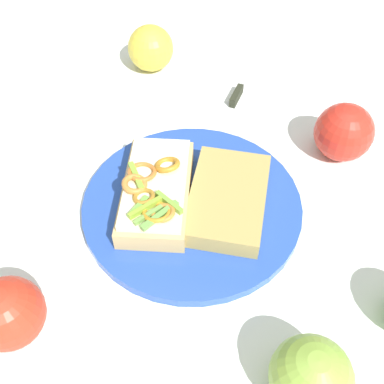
{
  "coord_description": "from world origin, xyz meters",
  "views": [
    {
      "loc": [
        0.04,
        -0.39,
        0.49
      ],
      "look_at": [
        0.0,
        0.0,
        0.03
      ],
      "focal_mm": 43.91,
      "sensor_mm": 36.0,
      "label": 1
    }
  ],
  "objects_px": {
    "apple_0": "(151,48)",
    "apple_1": "(8,313)",
    "sandwich": "(156,191)",
    "bread_slice_side": "(228,197)",
    "apple_3": "(344,132)",
    "plate": "(192,205)",
    "knife": "(239,91)",
    "apple_4": "(311,377)"
  },
  "relations": [
    {
      "from": "apple_0",
      "to": "apple_1",
      "type": "xyz_separation_m",
      "value": [
        -0.07,
        -0.5,
        -0.0
      ]
    },
    {
      "from": "sandwich",
      "to": "bread_slice_side",
      "type": "xyz_separation_m",
      "value": [
        0.09,
        0.01,
        -0.01
      ]
    },
    {
      "from": "apple_1",
      "to": "apple_3",
      "type": "relative_size",
      "value": 0.93
    },
    {
      "from": "sandwich",
      "to": "apple_3",
      "type": "xyz_separation_m",
      "value": [
        0.25,
        0.13,
        0.01
      ]
    },
    {
      "from": "bread_slice_side",
      "to": "apple_3",
      "type": "height_order",
      "value": "apple_3"
    },
    {
      "from": "plate",
      "to": "apple_1",
      "type": "height_order",
      "value": "apple_1"
    },
    {
      "from": "apple_1",
      "to": "apple_3",
      "type": "bearing_deg",
      "value": 40.42
    },
    {
      "from": "sandwich",
      "to": "knife",
      "type": "xyz_separation_m",
      "value": [
        0.1,
        0.26,
        -0.03
      ]
    },
    {
      "from": "plate",
      "to": "apple_0",
      "type": "height_order",
      "value": "apple_0"
    },
    {
      "from": "bread_slice_side",
      "to": "knife",
      "type": "xyz_separation_m",
      "value": [
        0.01,
        0.25,
        -0.02
      ]
    },
    {
      "from": "apple_0",
      "to": "knife",
      "type": "distance_m",
      "value": 0.17
    },
    {
      "from": "plate",
      "to": "knife",
      "type": "bearing_deg",
      "value": 78.54
    },
    {
      "from": "apple_0",
      "to": "plate",
      "type": "bearing_deg",
      "value": -71.18
    },
    {
      "from": "bread_slice_side",
      "to": "knife",
      "type": "distance_m",
      "value": 0.25
    },
    {
      "from": "apple_0",
      "to": "apple_3",
      "type": "relative_size",
      "value": 0.94
    },
    {
      "from": "knife",
      "to": "apple_4",
      "type": "bearing_deg",
      "value": -154.68
    },
    {
      "from": "apple_3",
      "to": "bread_slice_side",
      "type": "bearing_deg",
      "value": -141.16
    },
    {
      "from": "plate",
      "to": "knife",
      "type": "relative_size",
      "value": 2.38
    },
    {
      "from": "knife",
      "to": "plate",
      "type": "bearing_deg",
      "value": -176.42
    },
    {
      "from": "apple_0",
      "to": "apple_1",
      "type": "distance_m",
      "value": 0.51
    },
    {
      "from": "plate",
      "to": "apple_1",
      "type": "distance_m",
      "value": 0.26
    },
    {
      "from": "bread_slice_side",
      "to": "apple_3",
      "type": "distance_m",
      "value": 0.2
    },
    {
      "from": "sandwich",
      "to": "knife",
      "type": "height_order",
      "value": "sandwich"
    },
    {
      "from": "apple_3",
      "to": "knife",
      "type": "relative_size",
      "value": 0.69
    },
    {
      "from": "bread_slice_side",
      "to": "knife",
      "type": "relative_size",
      "value": 1.25
    },
    {
      "from": "apple_3",
      "to": "apple_4",
      "type": "bearing_deg",
      "value": -100.45
    },
    {
      "from": "plate",
      "to": "apple_1",
      "type": "xyz_separation_m",
      "value": [
        -0.17,
        -0.19,
        0.03
      ]
    },
    {
      "from": "apple_1",
      "to": "apple_3",
      "type": "distance_m",
      "value": 0.49
    },
    {
      "from": "apple_0",
      "to": "knife",
      "type": "height_order",
      "value": "apple_0"
    },
    {
      "from": "knife",
      "to": "sandwich",
      "type": "bearing_deg",
      "value": 174.23
    },
    {
      "from": "plate",
      "to": "apple_1",
      "type": "bearing_deg",
      "value": -131.97
    },
    {
      "from": "plate",
      "to": "apple_3",
      "type": "xyz_separation_m",
      "value": [
        0.2,
        0.13,
        0.03
      ]
    },
    {
      "from": "sandwich",
      "to": "apple_0",
      "type": "bearing_deg",
      "value": 8.24
    },
    {
      "from": "apple_3",
      "to": "knife",
      "type": "distance_m",
      "value": 0.2
    },
    {
      "from": "bread_slice_side",
      "to": "apple_4",
      "type": "relative_size",
      "value": 1.89
    },
    {
      "from": "plate",
      "to": "apple_4",
      "type": "height_order",
      "value": "apple_4"
    },
    {
      "from": "sandwich",
      "to": "apple_1",
      "type": "height_order",
      "value": "apple_1"
    },
    {
      "from": "knife",
      "to": "apple_3",
      "type": "bearing_deg",
      "value": -114.88
    },
    {
      "from": "apple_1",
      "to": "sandwich",
      "type": "bearing_deg",
      "value": 56.24
    },
    {
      "from": "bread_slice_side",
      "to": "apple_0",
      "type": "relative_size",
      "value": 1.93
    },
    {
      "from": "plate",
      "to": "sandwich",
      "type": "distance_m",
      "value": 0.05
    },
    {
      "from": "apple_3",
      "to": "sandwich",
      "type": "bearing_deg",
      "value": -152.16
    }
  ]
}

